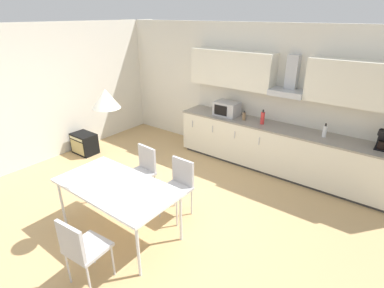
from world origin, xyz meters
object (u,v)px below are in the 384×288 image
at_px(chair_near_right, 81,246).
at_px(chair_far_left, 143,168).
at_px(bottle_brown, 244,116).
at_px(chair_far_right, 179,182).
at_px(microwave, 227,109).
at_px(coffee_maker, 383,140).
at_px(bottle_red, 263,118).
at_px(bottle_white, 325,131).
at_px(dining_table, 116,188).
at_px(pendant_lamp, 106,99).
at_px(guitar_amp, 84,143).

xyz_separation_m(chair_near_right, chair_far_left, (-0.75, 1.63, 0.00)).
distance_m(bottle_brown, chair_far_right, 2.17).
xyz_separation_m(microwave, chair_far_left, (-0.21, -2.17, -0.49)).
bearing_deg(coffee_maker, bottle_red, -178.04).
bearing_deg(bottle_white, chair_far_right, -122.32).
relative_size(dining_table, pendant_lamp, 5.18).
height_order(coffee_maker, chair_far_right, coffee_maker).
distance_m(bottle_white, dining_table, 3.48).
bearing_deg(coffee_maker, microwave, -179.45).
distance_m(microwave, pendant_lamp, 3.11).
bearing_deg(coffee_maker, dining_table, -130.69).
bearing_deg(chair_far_left, pendant_lamp, -65.77).
xyz_separation_m(bottle_brown, bottle_white, (1.48, 0.05, 0.02)).
relative_size(microwave, chair_far_left, 0.55).
bearing_deg(bottle_brown, chair_near_right, -88.28).
relative_size(chair_far_left, pendant_lamp, 2.72).
distance_m(bottle_white, chair_far_left, 3.07).
xyz_separation_m(microwave, dining_table, (0.15, -2.99, -0.32)).
bearing_deg(guitar_amp, dining_table, -25.24).
bearing_deg(microwave, chair_far_left, -95.64).
height_order(bottle_red, chair_near_right, bottle_red).
height_order(bottle_red, chair_far_right, bottle_red).
bearing_deg(chair_near_right, bottle_red, 85.92).
height_order(chair_far_right, guitar_amp, chair_far_right).
distance_m(bottle_brown, chair_far_left, 2.26).
relative_size(bottle_brown, dining_table, 0.11).
height_order(coffee_maker, bottle_white, coffee_maker).
distance_m(chair_far_right, chair_far_left, 0.74).
bearing_deg(bottle_brown, coffee_maker, 1.77).
xyz_separation_m(microwave, bottle_red, (0.80, -0.04, -0.02)).
bearing_deg(bottle_brown, bottle_red, 0.81).
bearing_deg(guitar_amp, chair_near_right, -34.39).
relative_size(bottle_white, chair_far_right, 0.27).
height_order(microwave, guitar_amp, microwave).
bearing_deg(coffee_maker, chair_far_left, -143.40).
relative_size(dining_table, guitar_amp, 3.19).
distance_m(bottle_red, bottle_white, 1.10).
bearing_deg(bottle_red, coffee_maker, 1.96).
xyz_separation_m(microwave, coffee_maker, (2.74, 0.03, 0.01)).
distance_m(bottle_white, chair_near_right, 4.07).
relative_size(bottle_brown, chair_far_left, 0.21).
distance_m(microwave, guitar_amp, 3.12).
distance_m(coffee_maker, pendant_lamp, 4.06).
height_order(coffee_maker, bottle_red, coffee_maker).
relative_size(microwave, coffee_maker, 1.60).
height_order(dining_table, chair_far_right, chair_far_right).
xyz_separation_m(bottle_white, dining_table, (-1.75, -2.99, -0.28)).
distance_m(dining_table, pendant_lamp, 1.19).
xyz_separation_m(bottle_red, chair_near_right, (-0.27, -3.76, -0.47)).
bearing_deg(bottle_brown, dining_table, -95.20).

